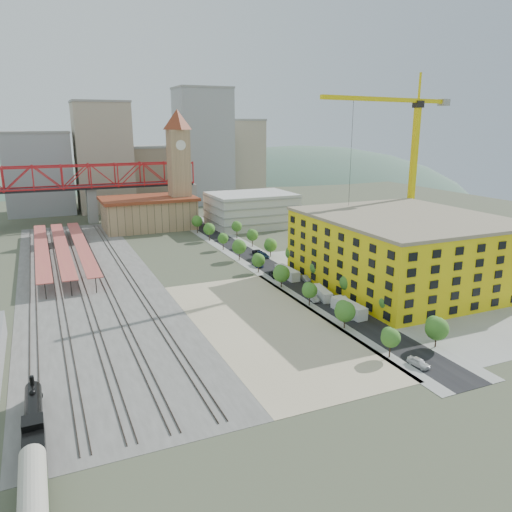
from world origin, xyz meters
name	(u,v)px	position (x,y,z in m)	size (l,w,h in m)	color
ground	(231,282)	(0.00, 0.00, 0.00)	(400.00, 400.00, 0.00)	#474C38
ballast_strip	(88,280)	(-36.00, 17.50, 0.03)	(36.00, 165.00, 0.06)	#605E59
dirt_lot	(266,325)	(-4.00, -31.50, 0.03)	(28.00, 67.00, 0.06)	tan
street_asphalt	(261,262)	(16.00, 15.00, 0.03)	(12.00, 170.00, 0.06)	black
sidewalk_west	(245,264)	(10.50, 15.00, 0.02)	(3.00, 170.00, 0.04)	gray
sidewalk_east	(277,260)	(21.50, 15.00, 0.02)	(3.00, 170.00, 0.04)	gray
construction_pad	(410,282)	(45.00, -20.00, 0.03)	(50.00, 90.00, 0.06)	gray
rail_tracks	(81,280)	(-37.80, 17.50, 0.15)	(26.56, 160.00, 0.18)	#382B23
platform_canopies	(62,246)	(-41.00, 45.00, 3.99)	(16.00, 80.00, 4.12)	#B04444
station_hall	(149,213)	(-5.00, 82.00, 6.67)	(38.00, 24.00, 13.10)	tan
clock_tower	(179,158)	(8.00, 79.99, 28.70)	(12.00, 12.00, 52.00)	tan
parking_garage	(251,210)	(36.00, 70.00, 7.00)	(34.00, 26.00, 14.00)	silver
truss_bridge	(90,180)	(-25.00, 105.00, 18.86)	(94.00, 9.60, 25.60)	gray
construction_building	(404,250)	(42.00, -20.00, 9.41)	(44.60, 50.60, 18.80)	#FFF615
street_trees	(275,271)	(16.00, 5.00, 0.00)	(15.40, 124.40, 8.00)	#29681F
skyline	(147,162)	(7.47, 142.31, 22.81)	(133.00, 46.00, 60.00)	#9EA0A3
distant_hills	(170,279)	(45.28, 260.00, -79.54)	(647.00, 264.00, 227.00)	#4C6B59
locomotive	(34,421)	(-50.00, -54.20, 1.97)	(2.73, 21.07, 5.27)	black
tower_crane	(407,146)	(61.32, 4.53, 35.44)	(53.28, 11.41, 57.44)	yellow
site_trailer_a	(349,308)	(16.00, -33.40, 1.43)	(2.75, 10.44, 2.86)	silver
site_trailer_b	(347,308)	(16.00, -32.73, 1.28)	(2.46, 9.33, 2.55)	silver
site_trailer_c	(322,293)	(16.00, -21.49, 1.21)	(2.33, 8.87, 2.43)	silver
site_trailer_d	(287,273)	(16.00, -2.67, 1.38)	(2.66, 10.11, 2.77)	silver
car_0	(419,363)	(13.00, -60.00, 0.75)	(1.78, 4.42, 1.51)	silver
car_1	(313,298)	(13.00, -22.62, 0.73)	(1.54, 4.41, 1.45)	#9C9DA1
car_2	(275,275)	(13.00, -1.25, 0.76)	(2.51, 5.44, 1.51)	black
car_3	(258,264)	(13.00, 11.26, 0.80)	(2.25, 5.53, 1.60)	navy
car_4	(359,308)	(19.00, -33.02, 0.76)	(1.80, 4.47, 1.52)	white
car_5	(305,278)	(19.00, -7.55, 0.74)	(1.56, 4.47, 1.47)	gray
car_6	(259,253)	(19.00, 23.81, 0.78)	(2.58, 5.59, 1.55)	black
car_7	(263,255)	(19.00, 20.04, 0.78)	(2.17, 5.35, 1.55)	navy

